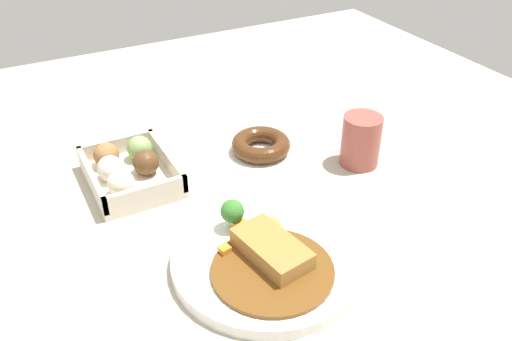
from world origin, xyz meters
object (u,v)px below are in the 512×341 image
at_px(curry_plate, 269,257).
at_px(donut_box, 128,169).
at_px(chocolate_ring_donut, 261,145).
at_px(coffee_mug, 361,141).

relative_size(curry_plate, donut_box, 1.52).
height_order(curry_plate, chocolate_ring_donut, curry_plate).
xyz_separation_m(curry_plate, chocolate_ring_donut, (-0.26, 0.13, 0.00)).
xyz_separation_m(donut_box, chocolate_ring_donut, (0.02, 0.24, -0.01)).
bearing_deg(curry_plate, donut_box, -159.06).
xyz_separation_m(donut_box, coffee_mug, (0.13, 0.37, 0.02)).
relative_size(donut_box, chocolate_ring_donut, 1.16).
bearing_deg(chocolate_ring_donut, coffee_mug, 50.81).
bearing_deg(coffee_mug, curry_plate, -60.13).
distance_m(donut_box, coffee_mug, 0.39).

